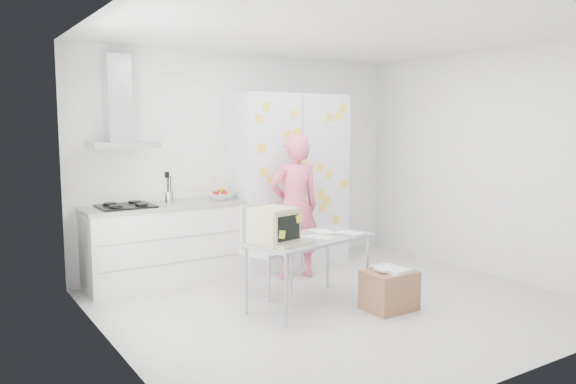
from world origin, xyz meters
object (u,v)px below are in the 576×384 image
person (295,207)px  desk (288,232)px  chair (263,244)px  cardboard_box (389,290)px

person → desk: size_ratio=1.20×
chair → desk: bearing=-114.7°
chair → cardboard_box: bearing=-71.4°
person → desk: bearing=64.9°
chair → cardboard_box: 1.43m
person → cardboard_box: bearing=106.5°
person → cardboard_box: 1.64m
person → chair: (-0.64, -0.35, -0.30)m
chair → cardboard_box: chair is taller
person → desk: person is taller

